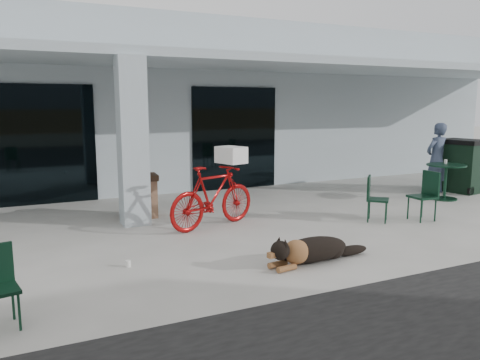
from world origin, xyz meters
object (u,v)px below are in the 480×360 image
bicycle (213,196)px  cafe_chair_far_a (378,199)px  dog (313,248)px  wheeled_bin (461,165)px  cafe_table_far (445,182)px  cafe_chair_far_b (422,196)px  trash_receptacle (145,196)px  person (436,158)px

bicycle → cafe_chair_far_a: bicycle is taller
bicycle → dog: bicycle is taller
wheeled_bin → cafe_chair_far_a: bearing=-169.0°
cafe_table_far → cafe_chair_far_a: size_ratio=1.02×
dog → cafe_chair_far_a: 2.91m
dog → cafe_chair_far_b: cafe_chair_far_b is taller
bicycle → dog: 2.54m
trash_receptacle → cafe_chair_far_a: bearing=-29.6°
cafe_chair_far_b → bicycle: bearing=-104.7°
trash_receptacle → person: bearing=-4.4°
person → cafe_table_far: bearing=52.5°
cafe_table_far → cafe_chair_far_b: (-2.08, -1.29, 0.06)m
cafe_chair_far_a → person: size_ratio=0.49×
trash_receptacle → wheeled_bin: wheeled_bin is taller
cafe_table_far → cafe_chair_far_b: cafe_chair_far_b is taller
cafe_chair_far_b → trash_receptacle: 5.48m
bicycle → cafe_table_far: size_ratio=2.14×
cafe_chair_far_b → person: (2.53, 2.00, 0.42)m
dog → cafe_chair_far_a: bearing=22.9°
trash_receptacle → cafe_chair_far_b: bearing=-27.9°
dog → cafe_chair_far_a: size_ratio=1.45×
dog → cafe_table_far: (5.41, 2.49, 0.21)m
cafe_chair_far_a → trash_receptacle: 4.60m
trash_receptacle → dog: bearing=-68.0°
cafe_table_far → trash_receptacle: trash_receptacle is taller
cafe_chair_far_a → trash_receptacle: cafe_chair_far_a is taller
cafe_chair_far_a → cafe_chair_far_b: (0.84, -0.30, 0.04)m
bicycle → cafe_table_far: bicycle is taller
cafe_chair_far_a → trash_receptacle: bearing=105.1°
bicycle → wheeled_bin: wheeled_bin is taller
cafe_chair_far_a → person: (3.37, 1.70, 0.46)m
cafe_chair_far_b → trash_receptacle: size_ratio=1.11×
bicycle → person: person is taller
wheeled_bin → dog: bearing=-165.1°
dog → cafe_chair_far_b: bearing=11.7°
dog → wheeled_bin: size_ratio=0.94×
cafe_table_far → cafe_chair_far_a: 3.09m
person → trash_receptacle: bearing=-9.6°
cafe_table_far → bicycle: bearing=-179.6°
cafe_chair_far_a → cafe_table_far: bearing=-26.6°
dog → person: (5.86, 3.20, 0.68)m
dog → cafe_chair_far_a: (2.48, 1.50, 0.23)m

